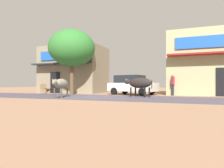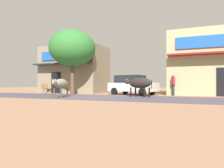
{
  "view_description": "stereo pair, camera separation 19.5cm",
  "coord_description": "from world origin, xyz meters",
  "px_view_note": "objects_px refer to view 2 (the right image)",
  "views": [
    {
      "loc": [
        6.7,
        -12.6,
        0.9
      ],
      "look_at": [
        1.24,
        1.37,
        0.9
      ],
      "focal_mm": 32.54,
      "sensor_mm": 36.0,
      "label": 1
    },
    {
      "loc": [
        6.88,
        -12.52,
        0.9
      ],
      "look_at": [
        1.24,
        1.37,
        0.9
      ],
      "focal_mm": 32.54,
      "sensor_mm": 36.0,
      "label": 2
    }
  ],
  "objects_px": {
    "cafe_chair_near_tree": "(44,88)",
    "cafe_chair_by_doorway": "(49,88)",
    "roadside_tree": "(72,48)",
    "cow_near_brown": "(61,84)",
    "cow_far_dark": "(139,83)",
    "pedestrian_by_shop": "(173,83)",
    "parked_hatchback_car": "(132,85)"
  },
  "relations": [
    {
      "from": "cow_near_brown",
      "to": "pedestrian_by_shop",
      "type": "height_order",
      "value": "pedestrian_by_shop"
    },
    {
      "from": "cow_far_dark",
      "to": "pedestrian_by_shop",
      "type": "distance_m",
      "value": 3.27
    },
    {
      "from": "cafe_chair_by_doorway",
      "to": "roadside_tree",
      "type": "bearing_deg",
      "value": -21.7
    },
    {
      "from": "cow_near_brown",
      "to": "cafe_chair_by_doorway",
      "type": "xyz_separation_m",
      "value": [
        -5.22,
        5.09,
        -0.39
      ]
    },
    {
      "from": "parked_hatchback_car",
      "to": "pedestrian_by_shop",
      "type": "relative_size",
      "value": 2.57
    },
    {
      "from": "cafe_chair_near_tree",
      "to": "cafe_chair_by_doorway",
      "type": "relative_size",
      "value": 1.0
    },
    {
      "from": "parked_hatchback_car",
      "to": "cow_far_dark",
      "type": "xyz_separation_m",
      "value": [
        1.26,
        -2.57,
        0.13
      ]
    },
    {
      "from": "roadside_tree",
      "to": "parked_hatchback_car",
      "type": "height_order",
      "value": "roadside_tree"
    },
    {
      "from": "pedestrian_by_shop",
      "to": "cafe_chair_by_doorway",
      "type": "bearing_deg",
      "value": 179.41
    },
    {
      "from": "cow_near_brown",
      "to": "roadside_tree",
      "type": "bearing_deg",
      "value": 111.66
    },
    {
      "from": "cow_near_brown",
      "to": "cow_far_dark",
      "type": "height_order",
      "value": "cow_far_dark"
    },
    {
      "from": "pedestrian_by_shop",
      "to": "cafe_chair_near_tree",
      "type": "xyz_separation_m",
      "value": [
        -11.86,
        -0.88,
        -0.47
      ]
    },
    {
      "from": "parked_hatchback_car",
      "to": "pedestrian_by_shop",
      "type": "xyz_separation_m",
      "value": [
        3.34,
        -0.04,
        0.14
      ]
    },
    {
      "from": "roadside_tree",
      "to": "cow_near_brown",
      "type": "distance_m",
      "value": 4.94
    },
    {
      "from": "cow_far_dark",
      "to": "cafe_chair_near_tree",
      "type": "xyz_separation_m",
      "value": [
        -9.79,
        1.65,
        -0.45
      ]
    },
    {
      "from": "cafe_chair_near_tree",
      "to": "cafe_chair_by_doorway",
      "type": "height_order",
      "value": "same"
    },
    {
      "from": "pedestrian_by_shop",
      "to": "cafe_chair_near_tree",
      "type": "bearing_deg",
      "value": -175.75
    },
    {
      "from": "roadside_tree",
      "to": "cow_near_brown",
      "type": "xyz_separation_m",
      "value": [
        1.42,
        -3.57,
        -3.1
      ]
    },
    {
      "from": "parked_hatchback_car",
      "to": "cow_far_dark",
      "type": "relative_size",
      "value": 1.76
    },
    {
      "from": "parked_hatchback_car",
      "to": "cow_far_dark",
      "type": "height_order",
      "value": "parked_hatchback_car"
    },
    {
      "from": "cow_near_brown",
      "to": "cafe_chair_near_tree",
      "type": "distance_m",
      "value": 6.43
    },
    {
      "from": "cafe_chair_by_doorway",
      "to": "parked_hatchback_car",
      "type": "bearing_deg",
      "value": -0.54
    },
    {
      "from": "cafe_chair_by_doorway",
      "to": "pedestrian_by_shop",
      "type": "bearing_deg",
      "value": -0.59
    },
    {
      "from": "cow_far_dark",
      "to": "pedestrian_by_shop",
      "type": "xyz_separation_m",
      "value": [
        2.08,
        2.53,
        0.02
      ]
    },
    {
      "from": "roadside_tree",
      "to": "cow_far_dark",
      "type": "relative_size",
      "value": 2.31
    },
    {
      "from": "cow_far_dark",
      "to": "cafe_chair_near_tree",
      "type": "bearing_deg",
      "value": 170.44
    },
    {
      "from": "cafe_chair_near_tree",
      "to": "cow_far_dark",
      "type": "bearing_deg",
      "value": -9.56
    },
    {
      "from": "roadside_tree",
      "to": "cow_far_dark",
      "type": "distance_m",
      "value": 7.05
    },
    {
      "from": "parked_hatchback_car",
      "to": "cafe_chair_by_doorway",
      "type": "relative_size",
      "value": 4.67
    },
    {
      "from": "cow_near_brown",
      "to": "cafe_chair_by_doorway",
      "type": "distance_m",
      "value": 7.3
    },
    {
      "from": "pedestrian_by_shop",
      "to": "cow_near_brown",
      "type": "bearing_deg",
      "value": -144.32
    },
    {
      "from": "pedestrian_by_shop",
      "to": "cafe_chair_near_tree",
      "type": "relative_size",
      "value": 1.82
    }
  ]
}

